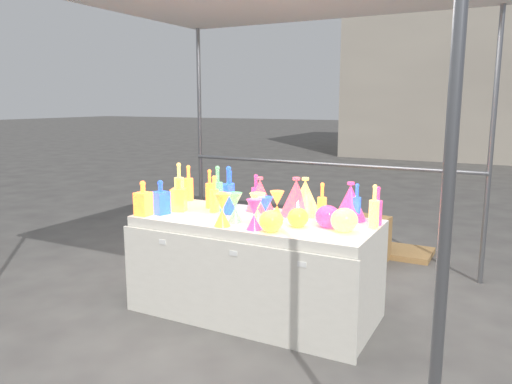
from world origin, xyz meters
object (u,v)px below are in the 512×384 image
at_px(bottle_0, 189,183).
at_px(decanter_0, 179,194).
at_px(display_table, 255,266).
at_px(hourglass_0, 222,210).
at_px(globe_0, 271,222).
at_px(cardboard_box_closed, 354,238).
at_px(lampshade_0, 260,194).

bearing_deg(bottle_0, decanter_0, -65.25).
xyz_separation_m(display_table, hourglass_0, (-0.10, -0.31, 0.49)).
bearing_deg(hourglass_0, display_table, 72.61).
relative_size(hourglass_0, globe_0, 1.43).
relative_size(bottle_0, globe_0, 1.91).
bearing_deg(globe_0, display_table, 132.68).
height_order(cardboard_box_closed, globe_0, globe_0).
height_order(globe_0, lampshade_0, lampshade_0).
relative_size(bottle_0, lampshade_0, 1.15).
distance_m(hourglass_0, lampshade_0, 0.58).
distance_m(display_table, lampshade_0, 0.58).
relative_size(display_table, lampshade_0, 6.77).
distance_m(cardboard_box_closed, hourglass_0, 2.09).
relative_size(globe_0, lampshade_0, 0.60).
relative_size(cardboard_box_closed, lampshade_0, 2.32).
relative_size(display_table, bottle_0, 5.87).
relative_size(decanter_0, globe_0, 1.66).
xyz_separation_m(decanter_0, globe_0, (0.94, -0.24, -0.07)).
distance_m(decanter_0, hourglass_0, 0.62).
bearing_deg(globe_0, bottle_0, 150.01).
bearing_deg(bottle_0, lampshade_0, -6.63).
xyz_separation_m(decanter_0, hourglass_0, (0.56, -0.26, -0.02)).
height_order(decanter_0, globe_0, decanter_0).
relative_size(display_table, decanter_0, 6.79).
bearing_deg(display_table, cardboard_box_closed, 80.05).
bearing_deg(bottle_0, display_table, -22.51).
bearing_deg(cardboard_box_closed, display_table, -91.08).
bearing_deg(globe_0, lampshade_0, 123.48).
height_order(cardboard_box_closed, decanter_0, decanter_0).
bearing_deg(hourglass_0, decanter_0, 155.26).
xyz_separation_m(cardboard_box_closed, bottle_0, (-1.14, -1.28, 0.68)).
bearing_deg(cardboard_box_closed, hourglass_0, -92.31).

